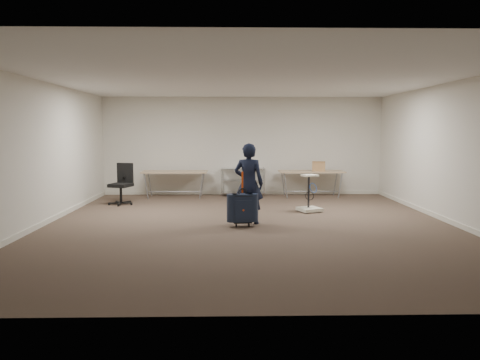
{
  "coord_description": "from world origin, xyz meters",
  "views": [
    {
      "loc": [
        -0.37,
        -8.99,
        1.84
      ],
      "look_at": [
        -0.17,
        0.3,
        0.86
      ],
      "focal_mm": 35.0,
      "sensor_mm": 36.0,
      "label": 1
    }
  ],
  "objects": [
    {
      "name": "office_chair",
      "position": [
        -3.09,
        2.71,
        0.31
      ],
      "size": [
        0.62,
        0.63,
        1.03
      ],
      "color": "black",
      "rests_on": "ground"
    },
    {
      "name": "cardboard_box",
      "position": [
        2.09,
        3.87,
        0.86
      ],
      "size": [
        0.4,
        0.33,
        0.27
      ],
      "primitive_type": "cube",
      "rotation": [
        0.0,
        0.0,
        -0.19
      ],
      "color": "olive",
      "rests_on": "folding_table_right"
    },
    {
      "name": "equipment_cart",
      "position": [
        1.45,
        1.53,
        0.22
      ],
      "size": [
        0.6,
        0.6,
        0.85
      ],
      "color": "beige",
      "rests_on": "ground"
    },
    {
      "name": "person",
      "position": [
        0.0,
        0.21,
        0.8
      ],
      "size": [
        0.66,
        0.52,
        1.6
      ],
      "primitive_type": "imported",
      "rotation": [
        0.0,
        0.0,
        2.89
      ],
      "color": "black",
      "rests_on": "ground"
    },
    {
      "name": "wire_shelf",
      "position": [
        0.0,
        4.2,
        0.44
      ],
      "size": [
        1.22,
        0.47,
        0.8
      ],
      "color": "silver",
      "rests_on": "ground"
    },
    {
      "name": "suitcase",
      "position": [
        -0.13,
        -0.12,
        0.36
      ],
      "size": [
        0.41,
        0.27,
        1.07
      ],
      "color": "black",
      "rests_on": "ground"
    },
    {
      "name": "folding_table_right",
      "position": [
        1.9,
        3.95,
        0.68
      ],
      "size": [
        1.8,
        0.75,
        0.73
      ],
      "color": "tan",
      "rests_on": "ground"
    },
    {
      "name": "room_shell",
      "position": [
        0.0,
        1.38,
        0.05
      ],
      "size": [
        8.0,
        9.0,
        9.0
      ],
      "color": "beige",
      "rests_on": "ground"
    },
    {
      "name": "folding_table_left",
      "position": [
        -1.9,
        3.95,
        0.68
      ],
      "size": [
        1.8,
        0.75,
        0.73
      ],
      "color": "tan",
      "rests_on": "ground"
    },
    {
      "name": "ground",
      "position": [
        0.0,
        0.0,
        0.0
      ],
      "size": [
        9.0,
        9.0,
        0.0
      ],
      "primitive_type": "plane",
      "color": "#413427",
      "rests_on": "ground"
    }
  ]
}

